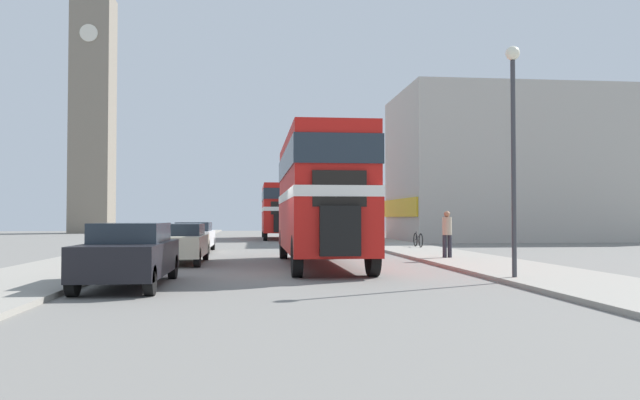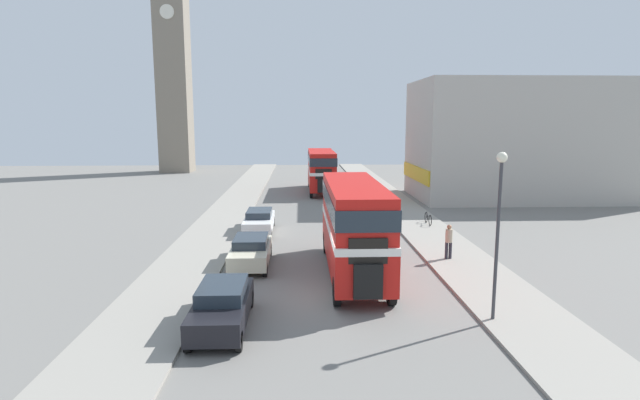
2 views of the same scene
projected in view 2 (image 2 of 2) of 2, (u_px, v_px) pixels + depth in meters
The scene contains 13 objects.
ground_plane at pixel (333, 300), 19.67m from camera, with size 120.00×120.00×0.00m, color slate.
sidewalk_right at pixel (501, 296), 19.93m from camera, with size 3.50×120.00×0.12m.
sidewalk_left at pixel (160, 301), 19.39m from camera, with size 3.50×120.00×0.12m.
double_decker_bus at pixel (354, 220), 22.59m from camera, with size 2.39×9.86×4.24m.
bus_distant at pixel (321, 167), 48.98m from camera, with size 2.48×9.94×4.04m.
car_parked_near at pixel (222, 305), 17.03m from camera, with size 1.74×4.55×1.49m.
car_parked_mid at pixel (251, 251), 24.29m from camera, with size 1.80×4.48×1.40m.
car_parked_far at pixel (259, 221), 31.51m from camera, with size 1.72×4.68×1.40m.
pedestrian_walking at pixel (449, 239), 25.00m from camera, with size 0.35×0.35×1.75m.
bicycle_on_pavement at pixel (428, 219), 33.43m from camera, with size 0.05×1.76×0.78m.
street_lamp at pixel (499, 212), 16.94m from camera, with size 0.36×0.36×5.86m.
church_tower at pixel (171, 24), 65.29m from camera, with size 4.21×4.21×37.97m.
shop_building_block at pixel (529, 140), 44.78m from camera, with size 20.35×10.07×10.48m.
Camera 2 is at (-1.29, -18.75, 7.04)m, focal length 28.00 mm.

